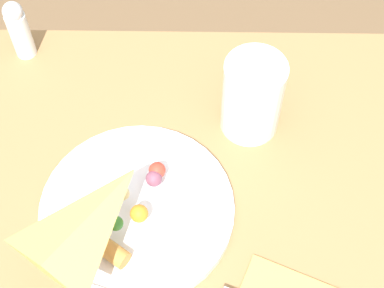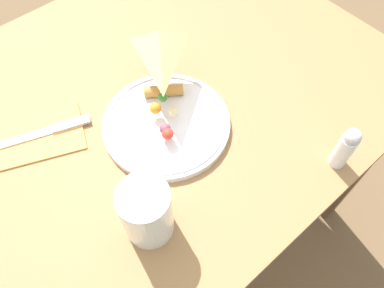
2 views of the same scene
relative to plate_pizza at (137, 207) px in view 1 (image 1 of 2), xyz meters
name	(u,v)px [view 1 (image 1 of 2)]	position (x,y,z in m)	size (l,w,h in m)	color
plate_pizza	(137,207)	(0.00, 0.00, 0.00)	(0.26, 0.26, 0.05)	white
milk_glass	(252,99)	(0.16, 0.15, 0.04)	(0.09, 0.09, 0.13)	white
salt_shaker	(19,29)	(-0.20, 0.28, 0.04)	(0.03, 0.03, 0.11)	white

